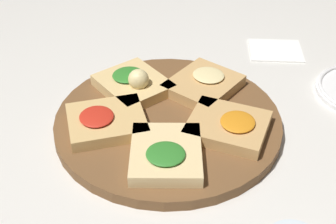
# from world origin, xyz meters

# --- Properties ---
(ground_plane) EXTENTS (3.00, 3.00, 0.00)m
(ground_plane) POSITION_xyz_m (0.00, 0.00, 0.00)
(ground_plane) COLOR silver
(serving_board) EXTENTS (0.44, 0.44, 0.02)m
(serving_board) POSITION_xyz_m (0.00, 0.00, 0.01)
(serving_board) COLOR brown
(serving_board) RESTS_ON ground_plane
(focaccia_slice_0) EXTENTS (0.17, 0.16, 0.03)m
(focaccia_slice_0) POSITION_xyz_m (-0.11, 0.04, 0.04)
(focaccia_slice_0) COLOR tan
(focaccia_slice_0) RESTS_ON serving_board
(focaccia_slice_1) EXTENTS (0.18, 0.19, 0.03)m
(focaccia_slice_1) POSITION_xyz_m (-0.07, -0.10, 0.04)
(focaccia_slice_1) COLOR tan
(focaccia_slice_1) RESTS_ON serving_board
(focaccia_slice_2) EXTENTS (0.18, 0.19, 0.06)m
(focaccia_slice_2) POSITION_xyz_m (0.07, -0.09, 0.04)
(focaccia_slice_2) COLOR #DBB775
(focaccia_slice_2) RESTS_ON serving_board
(focaccia_slice_3) EXTENTS (0.17, 0.16, 0.03)m
(focaccia_slice_3) POSITION_xyz_m (0.12, 0.03, 0.04)
(focaccia_slice_3) COLOR tan
(focaccia_slice_3) RESTS_ON serving_board
(focaccia_slice_4) EXTENTS (0.12, 0.14, 0.03)m
(focaccia_slice_4) POSITION_xyz_m (-0.00, 0.12, 0.04)
(focaccia_slice_4) COLOR #E5C689
(focaccia_slice_4) RESTS_ON serving_board
(napkin_stack) EXTENTS (0.13, 0.11, 0.01)m
(napkin_stack) POSITION_xyz_m (-0.26, -0.30, 0.00)
(napkin_stack) COLOR white
(napkin_stack) RESTS_ON ground_plane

